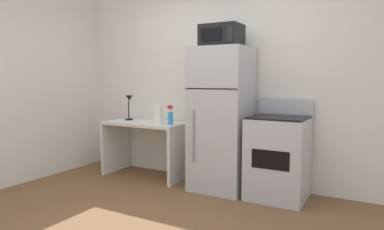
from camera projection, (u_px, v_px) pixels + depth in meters
name	position (u px, v px, depth m)	size (l,w,h in m)	color
ground_plane	(145.00, 226.00, 3.10)	(12.00, 12.00, 0.00)	brown
wall_back_white	(223.00, 81.00, 4.44)	(5.00, 0.10, 2.60)	silver
desk	(146.00, 138.00, 4.68)	(1.14, 0.58, 0.75)	silver
desk_lamp	(129.00, 103.00, 4.83)	(0.14, 0.12, 0.35)	black
spray_bottle	(170.00, 117.00, 4.36)	(0.06, 0.06, 0.25)	#2D8CEA
paper_towel_roll	(158.00, 115.00, 4.39)	(0.11, 0.11, 0.24)	white
refrigerator	(222.00, 119.00, 4.08)	(0.65, 0.64, 1.70)	#B7B7BC
microwave	(222.00, 36.00, 3.96)	(0.46, 0.35, 0.26)	black
oven_range	(278.00, 157.00, 3.80)	(0.62, 0.61, 1.10)	#B7B7BC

